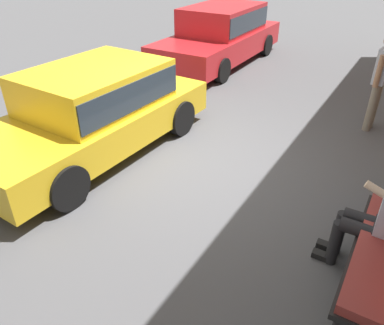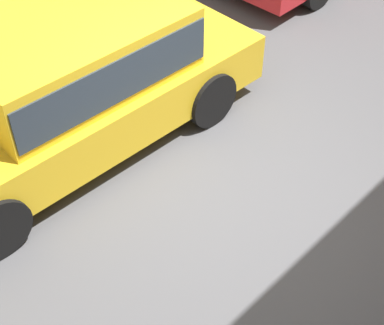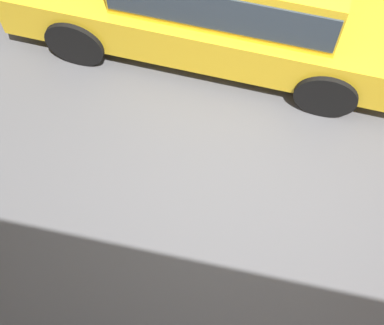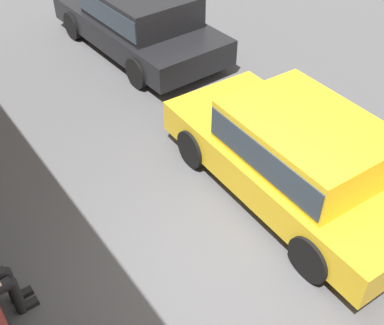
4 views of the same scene
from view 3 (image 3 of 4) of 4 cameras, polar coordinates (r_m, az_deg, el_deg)
name	(u,v)px [view 3 (image 3 of 4)]	position (r m, az deg, el deg)	size (l,w,h in m)	color
ground_plane	(241,159)	(5.77, 4.75, 0.29)	(60.00, 60.00, 0.00)	#4C4C4F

